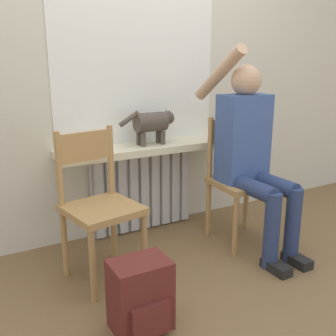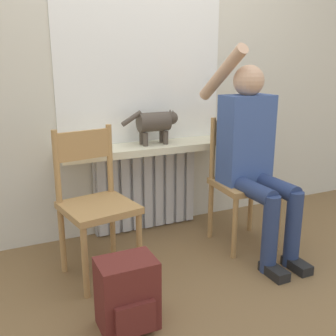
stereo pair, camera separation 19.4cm
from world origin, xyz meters
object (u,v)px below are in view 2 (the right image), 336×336
object	(u,v)px
chair_left	(95,202)
person	(253,151)
backpack	(127,294)
chair_right	(242,180)
cat	(156,123)

from	to	relation	value
chair_left	person	size ratio (longest dim) A/B	0.65
backpack	chair_right	bearing A→B (deg)	28.34
chair_left	chair_right	world-z (taller)	same
person	backpack	world-z (taller)	person
chair_right	cat	distance (m)	0.73
backpack	person	bearing A→B (deg)	23.57
chair_left	person	xyz separation A→B (m)	(1.05, -0.11, 0.23)
person	cat	xyz separation A→B (m)	(-0.48, 0.51, 0.15)
chair_right	backpack	distance (m)	1.23
chair_left	backpack	bearing A→B (deg)	-100.74
chair_right	cat	bearing A→B (deg)	143.63
chair_left	cat	xyz separation A→B (m)	(0.57, 0.40, 0.38)
chair_right	person	xyz separation A→B (m)	(-0.00, -0.11, 0.23)
person	cat	world-z (taller)	person
cat	chair_left	bearing A→B (deg)	-144.54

